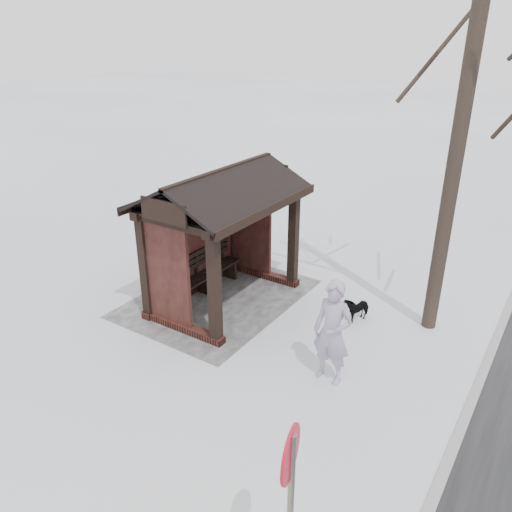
{
  "coord_description": "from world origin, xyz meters",
  "views": [
    {
      "loc": [
        8.0,
        6.14,
        5.58
      ],
      "look_at": [
        -0.07,
        0.8,
        1.29
      ],
      "focal_mm": 35.0,
      "sensor_mm": 36.0,
      "label": 1
    }
  ],
  "objects": [
    {
      "name": "road_sign",
      "position": [
        4.9,
        4.48,
        1.66
      ],
      "size": [
        0.58,
        0.17,
        2.29
      ],
      "rotation": [
        0.0,
        0.0,
        0.24
      ],
      "color": "slate",
      "rests_on": "ground"
    },
    {
      "name": "dog",
      "position": [
        -0.89,
        2.81,
        0.27
      ],
      "size": [
        0.71,
        0.49,
        0.55
      ],
      "primitive_type": "imported",
      "rotation": [
        0.0,
        0.0,
        1.25
      ],
      "color": "black",
      "rests_on": "ground"
    },
    {
      "name": "pedestrian",
      "position": [
        1.26,
        3.24,
        0.96
      ],
      "size": [
        0.5,
        0.72,
        1.92
      ],
      "primitive_type": "imported",
      "rotation": [
        0.0,
        0.0,
        1.51
      ],
      "color": "#9E93AC",
      "rests_on": "ground"
    },
    {
      "name": "ground",
      "position": [
        0.0,
        0.0,
        0.0
      ],
      "size": [
        120.0,
        120.0,
        0.0
      ],
      "primitive_type": "plane",
      "color": "silver",
      "rests_on": "ground"
    },
    {
      "name": "bus_shelter",
      "position": [
        0.0,
        -0.16,
        2.17
      ],
      "size": [
        3.6,
        2.4,
        3.09
      ],
      "color": "black",
      "rests_on": "ground"
    },
    {
      "name": "kerb",
      "position": [
        0.0,
        5.5,
        0.01
      ],
      "size": [
        120.0,
        0.15,
        0.06
      ],
      "primitive_type": "cube",
      "color": "gray",
      "rests_on": "ground"
    },
    {
      "name": "trampled_patch",
      "position": [
        0.0,
        -0.2,
        0.01
      ],
      "size": [
        4.2,
        3.2,
        0.02
      ],
      "primitive_type": "cube",
      "color": "#929298",
      "rests_on": "ground"
    }
  ]
}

